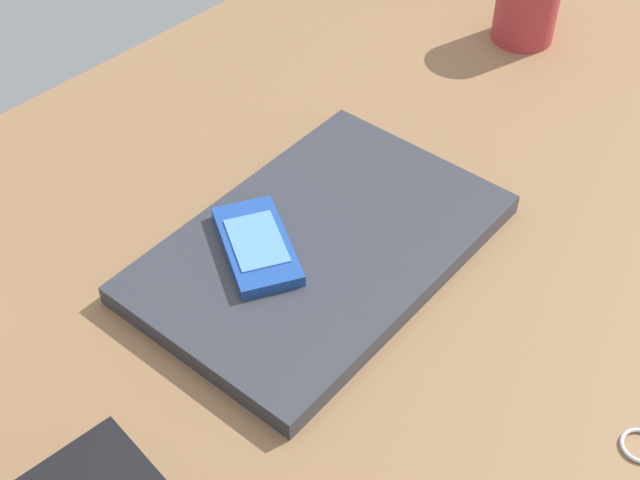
# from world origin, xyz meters

# --- Properties ---
(desk_surface) EXTENTS (1.20, 0.80, 0.03)m
(desk_surface) POSITION_xyz_m (0.00, 0.00, 0.01)
(desk_surface) COLOR olive
(desk_surface) RESTS_ON ground
(laptop_closed) EXTENTS (0.36, 0.24, 0.02)m
(laptop_closed) POSITION_xyz_m (-0.10, -0.02, 0.04)
(laptop_closed) COLOR #33353D
(laptop_closed) RESTS_ON desk_surface
(cell_phone_on_laptop) EXTENTS (0.11, 0.13, 0.01)m
(cell_phone_on_laptop) POSITION_xyz_m (-0.15, 0.02, 0.06)
(cell_phone_on_laptop) COLOR #1E479E
(cell_phone_on_laptop) RESTS_ON laptop_closed
(coffee_mug) EXTENTS (0.11, 0.08, 0.10)m
(coffee_mug) POSITION_xyz_m (0.36, 0.06, 0.08)
(coffee_mug) COLOR #B23338
(coffee_mug) RESTS_ON desk_surface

